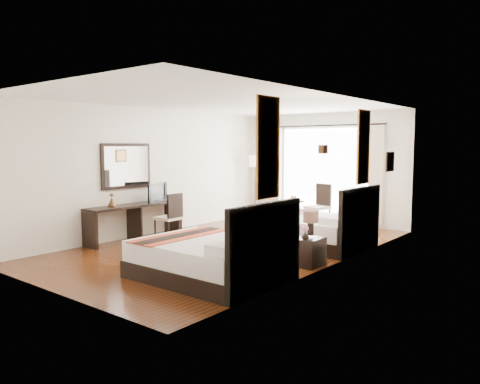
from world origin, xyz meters
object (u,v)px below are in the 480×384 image
Objects in this scene: table_lamp at (311,218)px; fruit_bowl at (293,199)px; nightstand at (309,252)px; console_desk at (135,222)px; side_table at (293,213)px; vase at (305,234)px; bed_near at (212,258)px; desk_chair at (169,225)px; floor_lamp at (255,165)px; bed_far at (314,230)px; television at (155,192)px; window_chair at (318,214)px.

table_lamp is 1.93× the size of fruit_bowl.
table_lamp is 3.84m from fruit_bowl.
console_desk is (-3.96, -0.44, 0.14)m from nightstand.
table_lamp is at bearing 104.95° from nightstand.
vase is at bearing -55.19° from side_table.
desk_chair is (-2.66, 1.59, -0.01)m from bed_near.
bed_near is at bearing -59.33° from floor_lamp.
vase is 5.39m from floor_lamp.
desk_chair is 3.70m from floor_lamp.
bed_far reaches higher than console_desk.
television is 0.42× the size of floor_lamp.
bed_far is at bearing 30.14° from console_desk.
desk_chair is (-3.38, -0.05, -0.48)m from table_lamp.
console_desk is (-3.22, -1.87, 0.06)m from bed_far.
table_lamp is 0.41× the size of desk_chair.
nightstand is 3.93m from fruit_bowl.
table_lamp reaches higher than vase.
floor_lamp reaches higher than window_chair.
bed_far is 2.35m from fruit_bowl.
nightstand is (0.74, 1.56, -0.08)m from bed_near.
fruit_bowl reaches higher than side_table.
vase is (0.77, 1.36, 0.25)m from bed_near.
nightstand is 3.40m from desk_chair.
bed_near is at bearing -134.50° from television.
bed_far reaches higher than table_lamp.
side_table is (-1.58, 4.74, 0.00)m from bed_near.
bed_near is at bearing -115.22° from nightstand.
side_table is (1.62, 3.07, -0.65)m from television.
window_chair reaches higher than console_desk.
side_table is 0.60× the size of window_chair.
floor_lamp is (0.18, 3.41, 0.49)m from television.
vase is 4.13m from side_table.
floor_lamp reaches higher than desk_chair.
bed_near is 10.23× the size of fruit_bowl.
television reaches higher than console_desk.
table_lamp is (0.72, -1.36, 0.46)m from bed_far.
nightstand is at bearing 6.28° from console_desk.
nightstand is at bearing 39.31° from window_chair.
desk_chair is 0.94× the size of window_chair.
nightstand is 3.72m from window_chair.
bed_far is at bearing -47.95° from side_table.
bed_near reaches higher than television.
console_desk reaches higher than fruit_bowl.
window_chair is (-1.69, 3.31, 0.09)m from nightstand.
desk_chair is at bearing 179.54° from nightstand.
fruit_bowl is (-2.30, 3.16, 0.43)m from nightstand.
floor_lamp is at bearing 166.47° from side_table.
bed_far is at bearing -34.76° from floor_lamp.
floor_lamp is at bearing 135.49° from vase.
television is at bearing -157.59° from bed_far.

